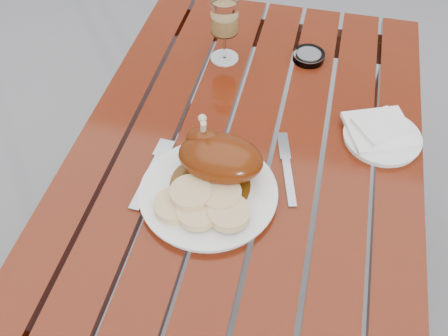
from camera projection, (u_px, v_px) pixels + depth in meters
The scene contains 11 objects.
ground at pixel (241, 288), 1.75m from camera, with size 60.00×60.00×0.00m, color slate.
table at pixel (244, 229), 1.46m from camera, with size 0.80×1.20×0.75m, color maroon.
dinner_plate at pixel (209, 193), 1.06m from camera, with size 0.30×0.30×0.02m, color white.
roast_duck at pixel (218, 157), 1.05m from camera, with size 0.19×0.19×0.13m.
bread_dumplings at pixel (202, 203), 1.01m from camera, with size 0.20×0.14×0.04m.
wine_glass at pixel (225, 30), 1.31m from camera, with size 0.08×0.08×0.18m, color tan.
side_plate at pixel (382, 138), 1.18m from camera, with size 0.18×0.18×0.01m, color white.
napkin at pixel (379, 130), 1.17m from camera, with size 0.15×0.14×0.01m, color white.
ashtray at pixel (309, 56), 1.37m from camera, with size 0.09×0.09×0.02m, color #B2B7BC.
fork at pixel (150, 176), 1.10m from camera, with size 0.02×0.19×0.01m, color gray.
knife at pixel (288, 173), 1.11m from camera, with size 0.02×0.19×0.01m, color gray.
Camera 1 is at (0.13, -0.81, 1.60)m, focal length 40.00 mm.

